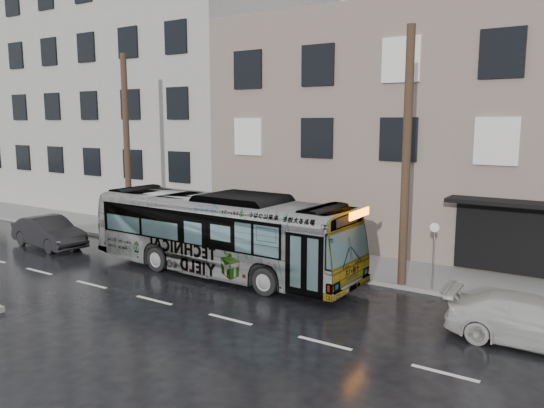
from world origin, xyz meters
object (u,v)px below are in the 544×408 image
Objects in this scene: sign_post at (434,256)px; utility_pole_rear at (127,148)px; bus at (220,233)px; utility_pole_front at (406,159)px; dark_sedan at (49,232)px; white_sedan at (533,322)px.

utility_pole_rear is at bearing 180.00° from sign_post.
sign_post is at bearing -73.30° from bus.
utility_pole_front is at bearing -70.98° from bus.
white_sedan is at bearing -83.40° from dark_sedan.
utility_pole_rear is at bearing 76.22° from bus.
utility_pole_front is 7.60m from bus.
utility_pole_front reaches higher than bus.
utility_pole_rear is 2.02× the size of white_sedan.
utility_pole_rear is at bearing -30.45° from dark_sedan.
white_sedan is 1.00× the size of dark_sedan.
bus is (-6.66, -2.06, -3.04)m from utility_pole_front.
utility_pole_rear is 8.21m from bus.
utility_pole_front is at bearing -73.31° from dark_sedan.
sign_post is 0.21× the size of bus.
sign_post is 8.03m from bus.
dark_sedan is at bearing -126.60° from utility_pole_rear.
dark_sedan is (-16.24, -3.02, -3.92)m from utility_pole_front.
utility_pole_rear is at bearing 180.00° from utility_pole_front.
utility_pole_front is 3.75× the size of sign_post.
dark_sedan is at bearing -169.47° from utility_pole_front.
sign_post reaches higher than white_sedan.
utility_pole_rear reaches higher than sign_post.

